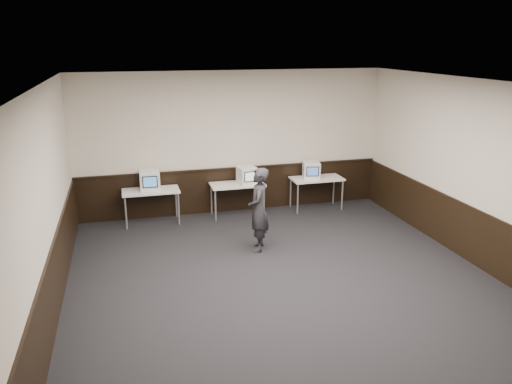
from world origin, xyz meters
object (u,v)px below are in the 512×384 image
desk_right (317,181)px  emac_center (247,175)px  emac_left (150,180)px  desk_left (151,193)px  person (258,210)px  desk_center (237,187)px  emac_right (311,170)px

desk_right → emac_center: (-1.69, -0.05, 0.26)m
emac_left → emac_center: bearing=-0.8°
emac_center → desk_left: bearing=170.9°
desk_right → person: (-1.95, -1.98, 0.12)m
desk_left → desk_center: 1.90m
desk_center → emac_center: emac_center is taller
desk_center → desk_right: 1.90m
emac_right → person: (-1.81, -1.99, -0.14)m
desk_left → desk_right: size_ratio=1.00×
emac_left → emac_right: size_ratio=0.97×
desk_left → person: 2.71m
desk_right → emac_center: emac_center is taller
desk_center → desk_right: bearing=0.0°
desk_left → emac_center: bearing=-1.3°
emac_center → person: person is taller
emac_right → person: bearing=-119.4°
desk_center → person: size_ratio=0.75×
person → desk_right: bearing=154.0°
desk_center → emac_center: bearing=-12.3°
emac_left → emac_right: bearing=1.1°
emac_left → person: bearing=-45.9°
desk_center → person: 1.98m
desk_center → emac_center: 0.34m
desk_left → emac_left: 0.28m
desk_left → desk_center: same height
emac_left → emac_center: 2.12m
emac_center → person: 1.95m
desk_center → emac_center: size_ratio=2.64×
person → emac_left: bearing=-118.7°
emac_right → emac_center: bearing=-164.7°
desk_right → emac_right: emac_right is taller
emac_center → emac_right: size_ratio=0.96×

